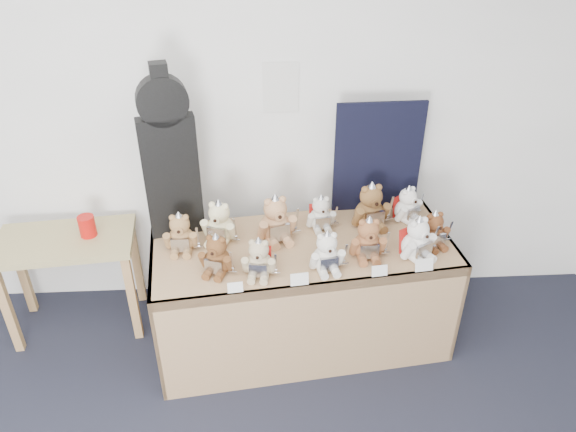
{
  "coord_description": "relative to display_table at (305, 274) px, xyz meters",
  "views": [
    {
      "loc": [
        0.7,
        -0.64,
        2.59
      ],
      "look_at": [
        0.83,
        1.87,
        0.99
      ],
      "focal_mm": 35.0,
      "sensor_mm": 36.0,
      "label": 1
    }
  ],
  "objects": [
    {
      "name": "room_shell",
      "position": [
        -0.11,
        0.6,
        0.91
      ],
      "size": [
        6.0,
        6.0,
        6.0
      ],
      "color": "silver",
      "rests_on": "floor"
    },
    {
      "name": "display_table",
      "position": [
        0.0,
        0.0,
        0.0
      ],
      "size": [
        1.81,
        0.92,
        0.72
      ],
      "rotation": [
        0.0,
        0.0,
        0.12
      ],
      "color": "#9B754F",
      "rests_on": "floor"
    },
    {
      "name": "side_table",
      "position": [
        -1.43,
        0.28,
        -0.02
      ],
      "size": [
        0.85,
        0.53,
        0.67
      ],
      "rotation": [
        0.0,
        0.0,
        0.1
      ],
      "color": "#9E8C55",
      "rests_on": "floor"
    },
    {
      "name": "guitar_case",
      "position": [
        -0.74,
        0.26,
        0.65
      ],
      "size": [
        0.32,
        0.16,
        1.01
      ],
      "rotation": [
        0.0,
        0.0,
        0.24
      ],
      "color": "black",
      "rests_on": "display_table"
    },
    {
      "name": "navy_board",
      "position": [
        0.47,
        0.45,
        0.51
      ],
      "size": [
        0.53,
        0.04,
        0.71
      ],
      "primitive_type": "cube",
      "rotation": [
        0.0,
        0.0,
        0.03
      ],
      "color": "black",
      "rests_on": "display_table"
    },
    {
      "name": "red_cup",
      "position": [
        -1.29,
        0.31,
        0.17
      ],
      "size": [
        0.1,
        0.1,
        0.13
      ],
      "primitive_type": "cylinder",
      "color": "red",
      "rests_on": "side_table"
    },
    {
      "name": "teddy_front_far_left",
      "position": [
        -0.48,
        -0.14,
        0.26
      ],
      "size": [
        0.21,
        0.2,
        0.26
      ],
      "rotation": [
        0.0,
        0.0,
        -0.32
      ],
      "color": "brown",
      "rests_on": "display_table"
    },
    {
      "name": "teddy_front_left",
      "position": [
        -0.26,
        -0.18,
        0.25
      ],
      "size": [
        0.21,
        0.18,
        0.25
      ],
      "rotation": [
        0.0,
        0.0,
        -0.13
      ],
      "color": "tan",
      "rests_on": "display_table"
    },
    {
      "name": "teddy_front_centre",
      "position": [
        0.1,
        -0.15,
        0.26
      ],
      "size": [
        0.22,
        0.19,
        0.26
      ],
      "rotation": [
        0.0,
        0.0,
        0.16
      ],
      "color": "silver",
      "rests_on": "display_table"
    },
    {
      "name": "teddy_front_right",
      "position": [
        0.34,
        -0.05,
        0.27
      ],
      "size": [
        0.22,
        0.18,
        0.27
      ],
      "rotation": [
        0.0,
        0.0,
        0.02
      ],
      "color": "brown",
      "rests_on": "display_table"
    },
    {
      "name": "teddy_front_far_right",
      "position": [
        0.61,
        -0.07,
        0.27
      ],
      "size": [
        0.23,
        0.23,
        0.28
      ],
      "rotation": [
        0.0,
        0.0,
        0.52
      ],
      "color": "white",
      "rests_on": "display_table"
    },
    {
      "name": "teddy_front_end",
      "position": [
        0.72,
        0.03,
        0.25
      ],
      "size": [
        0.21,
        0.19,
        0.25
      ],
      "rotation": [
        0.0,
        0.0,
        0.32
      ],
      "color": "brown",
      "rests_on": "display_table"
    },
    {
      "name": "teddy_back_left",
      "position": [
        -0.48,
        0.15,
        0.27
      ],
      "size": [
        0.23,
        0.22,
        0.28
      ],
      "rotation": [
        0.0,
        0.0,
        -0.31
      ],
      "color": "#F6E9B4",
      "rests_on": "display_table"
    },
    {
      "name": "teddy_back_centre_left",
      "position": [
        -0.16,
        0.14,
        0.28
      ],
      "size": [
        0.26,
        0.24,
        0.32
      ],
      "rotation": [
        0.0,
        0.0,
        0.31
      ],
      "color": "tan",
      "rests_on": "display_table"
    },
    {
      "name": "teddy_back_centre_right",
      "position": [
        0.11,
        0.25,
        0.25
      ],
      "size": [
        0.2,
        0.17,
        0.24
      ],
      "rotation": [
        0.0,
        0.0,
        0.15
      ],
      "color": "silver",
      "rests_on": "display_table"
    },
    {
      "name": "teddy_back_right",
      "position": [
        0.41,
        0.25,
        0.28
      ],
      "size": [
        0.26,
        0.24,
        0.31
      ],
      "rotation": [
        0.0,
        0.0,
        0.26
      ],
      "color": "brown",
      "rests_on": "display_table"
    },
    {
      "name": "teddy_back_end",
      "position": [
        0.64,
        0.31,
        0.25
      ],
      "size": [
        0.2,
        0.2,
        0.25
      ],
      "rotation": [
        0.0,
        0.0,
        0.63
      ],
      "color": "white",
      "rests_on": "display_table"
    },
    {
      "name": "teddy_back_far_left",
      "position": [
        -0.7,
        0.07,
        0.26
      ],
      "size": [
        0.21,
        0.17,
        0.26
      ],
      "rotation": [
        0.0,
        0.0,
        -0.0
      ],
      "color": "#9A7248",
      "rests_on": "display_table"
    },
    {
      "name": "entry_card_a",
      "position": [
        -0.39,
        -0.32,
        0.19
      ],
      "size": [
        0.08,
        0.03,
        0.06
      ],
      "primitive_type": "cube",
      "rotation": [
        -0.24,
        0.0,
        0.12
      ],
      "color": "silver",
      "rests_on": "display_table"
    },
    {
      "name": "entry_card_b",
      "position": [
        -0.06,
        -0.28,
        0.19
      ],
      "size": [
        0.1,
        0.03,
        0.07
      ],
      "primitive_type": "cube",
      "rotation": [
        -0.24,
        0.0,
        0.12
      ],
      "color": "silver",
      "rests_on": "display_table"
    },
    {
      "name": "entry_card_c",
      "position": [
        0.37,
        -0.23,
        0.19
      ],
      "size": [
        0.09,
        0.03,
        0.06
      ],
      "primitive_type": "cube",
      "rotation": [
        -0.24,
        0.0,
        0.12
      ],
      "color": "silver",
      "rests_on": "display_table"
    },
    {
      "name": "entry_card_d",
      "position": [
        0.62,
        -0.2,
        0.19
      ],
      "size": [
        0.1,
        0.03,
        0.07
      ],
      "primitive_type": "cube",
      "rotation": [
        -0.24,
        0.0,
        0.12
      ],
      "color": "silver",
      "rests_on": "display_table"
    }
  ]
}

